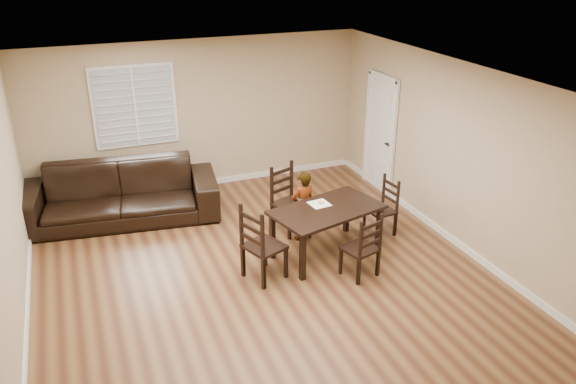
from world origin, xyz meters
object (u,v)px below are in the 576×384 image
object	(u,v)px
child	(303,206)
chair_far	(366,251)
donut	(320,202)
chair_left	(257,248)
chair_near	(285,200)
sofa	(120,193)
chair_right	(386,208)
dining_table	(327,214)

from	to	relation	value
child	chair_far	bearing A→B (deg)	95.48
donut	chair_left	bearing A→B (deg)	-157.13
chair_near	chair_left	world-z (taller)	chair_left
chair_near	sofa	world-z (taller)	chair_near
chair_far	child	size ratio (longest dim) A/B	0.86
chair_right	child	bearing A→B (deg)	-107.98
chair_near	chair_right	distance (m)	1.58
chair_left	sofa	bearing A→B (deg)	8.18
chair_right	child	distance (m)	1.33
dining_table	chair_right	world-z (taller)	chair_right
chair_left	child	distance (m)	1.34
chair_left	child	size ratio (longest dim) A/B	1.00
sofa	chair_right	bearing A→B (deg)	-19.91
child	chair_right	bearing A→B (deg)	159.07
chair_near	sofa	size ratio (longest dim) A/B	0.35
chair_right	donut	size ratio (longest dim) A/B	9.77
chair_right	chair_far	bearing A→B (deg)	-47.23
chair_left	sofa	world-z (taller)	chair_left
chair_far	dining_table	bearing A→B (deg)	-92.25
dining_table	chair_near	bearing A→B (deg)	90.95
chair_right	sofa	bearing A→B (deg)	-123.51
dining_table	chair_left	distance (m)	1.22
dining_table	donut	bearing A→B (deg)	83.66
chair_near	chair_right	world-z (taller)	chair_near
chair_near	child	bearing A→B (deg)	-95.22
chair_left	chair_far	bearing A→B (deg)	-131.40
donut	sofa	bearing A→B (deg)	141.29
chair_far	chair_right	distance (m)	1.43
dining_table	sofa	xyz separation A→B (m)	(-2.64, 2.27, -0.19)
chair_far	sofa	bearing A→B (deg)	-63.75
child	donut	size ratio (longest dim) A/B	11.75
child	donut	bearing A→B (deg)	98.12
chair_right	child	world-z (taller)	child
chair_far	chair_right	size ratio (longest dim) A/B	1.04
dining_table	chair_far	bearing A→B (deg)	-89.64
donut	chair_right	bearing A→B (deg)	4.55
child	donut	distance (m)	0.44
chair_near	chair_far	size ratio (longest dim) A/B	1.14
dining_table	sofa	size ratio (longest dim) A/B	0.56
chair_near	sofa	xyz separation A→B (m)	(-2.38, 1.30, -0.03)
chair_far	chair_left	world-z (taller)	chair_left
chair_near	child	distance (m)	0.45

